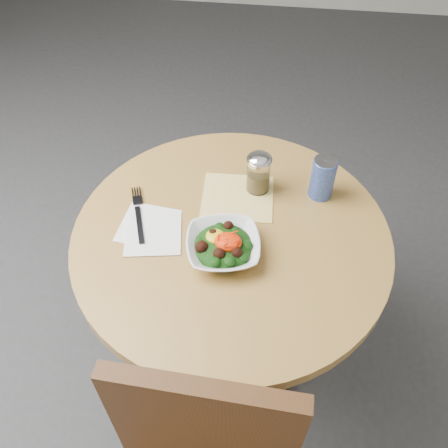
# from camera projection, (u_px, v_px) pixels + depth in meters

# --- Properties ---
(ground) EXTENTS (6.00, 6.00, 0.00)m
(ground) POSITION_uv_depth(u_px,v_px,m) (229.00, 356.00, 1.97)
(ground) COLOR #303033
(ground) RESTS_ON ground
(table) EXTENTS (0.90, 0.90, 0.75)m
(table) POSITION_uv_depth(u_px,v_px,m) (231.00, 275.00, 1.55)
(table) COLOR black
(table) RESTS_ON ground
(cloth_napkin) EXTENTS (0.22, 0.20, 0.00)m
(cloth_napkin) POSITION_uv_depth(u_px,v_px,m) (238.00, 197.00, 1.50)
(cloth_napkin) COLOR #DBA80B
(cloth_napkin) RESTS_ON table
(paper_napkins) EXTENTS (0.20, 0.21, 0.00)m
(paper_napkins) POSITION_uv_depth(u_px,v_px,m) (151.00, 230.00, 1.41)
(paper_napkins) COLOR white
(paper_napkins) RESTS_ON table
(salad_bowl) EXTENTS (0.23, 0.23, 0.07)m
(salad_bowl) POSITION_uv_depth(u_px,v_px,m) (223.00, 246.00, 1.34)
(salad_bowl) COLOR white
(salad_bowl) RESTS_ON table
(fork) EXTENTS (0.09, 0.22, 0.00)m
(fork) POSITION_uv_depth(u_px,v_px,m) (138.00, 212.00, 1.45)
(fork) COLOR black
(fork) RESTS_ON table
(spice_shaker) EXTENTS (0.07, 0.07, 0.13)m
(spice_shaker) POSITION_uv_depth(u_px,v_px,m) (259.00, 173.00, 1.47)
(spice_shaker) COLOR silver
(spice_shaker) RESTS_ON table
(beverage_can) EXTENTS (0.07, 0.07, 0.14)m
(beverage_can) POSITION_uv_depth(u_px,v_px,m) (323.00, 178.00, 1.46)
(beverage_can) COLOR navy
(beverage_can) RESTS_ON table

